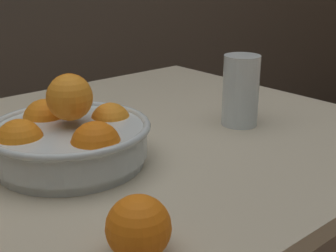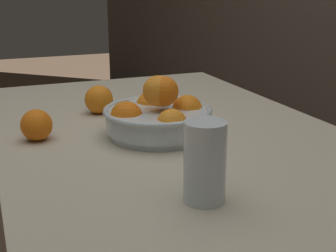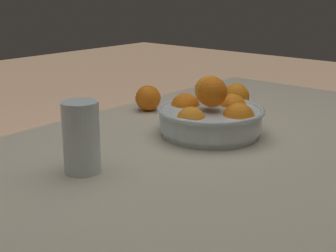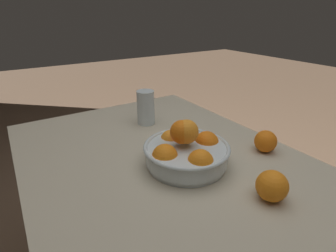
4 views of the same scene
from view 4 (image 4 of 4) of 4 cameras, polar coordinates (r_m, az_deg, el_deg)
dining_table at (r=0.82m, az=2.61°, el=-14.82°), size 1.29×0.81×0.74m
fruit_bowl at (r=0.78m, az=3.98°, el=-5.43°), size 0.26×0.26×0.15m
juice_glass at (r=1.07m, az=-4.85°, el=3.62°), size 0.07×0.07×0.14m
orange_loose_near_bowl at (r=0.70m, az=21.69°, el=-12.02°), size 0.08×0.08×0.08m
orange_loose_front at (r=0.92m, az=20.47°, el=-3.13°), size 0.07×0.07×0.07m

